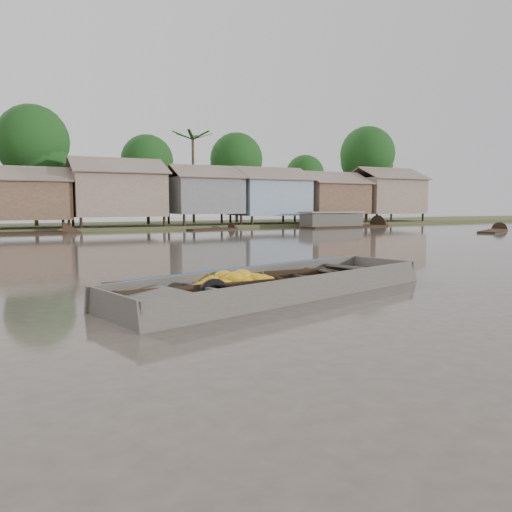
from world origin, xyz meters
name	(u,v)px	position (x,y,z in m)	size (l,w,h in m)	color
ground	(273,296)	(0.00, 0.00, 0.00)	(120.00, 120.00, 0.00)	#4A4038
riverbank	(118,190)	(3.03, 31.86, 3.07)	(120.00, 12.47, 10.22)	#384723
banana_boat	(232,288)	(-0.74, 0.49, 0.15)	(5.40, 1.49, 0.75)	black
viewer_boat	(279,291)	(0.23, 0.16, 0.07)	(8.12, 4.10, 0.63)	#46413B
distant_boats	(274,226)	(13.30, 24.45, 0.23)	(49.01, 14.79, 1.38)	black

